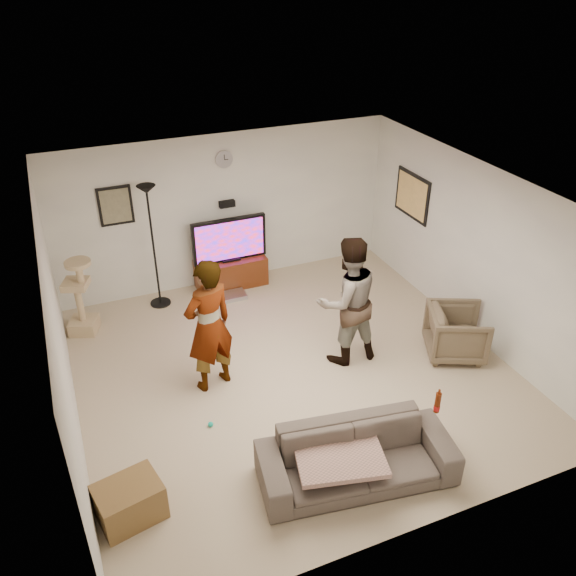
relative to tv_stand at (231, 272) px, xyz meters
name	(u,v)px	position (x,y,z in m)	size (l,w,h in m)	color
floor	(293,371)	(0.05, -2.50, -0.25)	(5.50, 5.50, 0.02)	tan
ceiling	(294,194)	(0.05, -2.50, 2.27)	(5.50, 5.50, 0.02)	white
wall_back	(226,210)	(0.05, 0.25, 1.01)	(5.50, 0.04, 2.50)	silver
wall_front	(419,439)	(0.05, -5.25, 1.01)	(5.50, 0.04, 2.50)	silver
wall_left	(60,340)	(-2.70, -2.50, 1.01)	(0.04, 5.50, 2.50)	silver
wall_right	(475,251)	(2.80, -2.50, 1.01)	(0.04, 5.50, 2.50)	silver
wall_clock	(224,159)	(0.05, 0.22, 1.86)	(0.26, 0.26, 0.04)	white
wall_speaker	(227,204)	(0.05, 0.19, 1.14)	(0.25, 0.10, 0.10)	black
picture_back	(116,206)	(-1.65, 0.23, 1.36)	(0.42, 0.03, 0.52)	#6E6A51
picture_right	(412,196)	(2.78, -0.90, 1.26)	(0.03, 0.78, 0.62)	tan
tv_stand	(231,272)	(0.00, 0.00, 0.00)	(1.16, 0.45, 0.48)	#461E0C
console_box	(233,296)	(-0.10, -0.40, -0.21)	(0.40, 0.30, 0.07)	#BABAC6
tv	(229,240)	(0.00, 0.00, 0.60)	(1.22, 0.08, 0.72)	black
tv_screen	(230,241)	(0.00, -0.04, 0.60)	(1.12, 0.01, 0.64)	red
floor_lamp	(154,248)	(-1.23, -0.12, 0.75)	(0.32, 0.32, 1.97)	black
cat_tree	(78,297)	(-2.42, -0.46, 0.35)	(0.38, 0.38, 1.18)	tan
person_left	(209,326)	(-1.01, -2.36, 0.66)	(0.66, 0.43, 1.81)	#BEBEBE
person_right	(347,301)	(0.82, -2.50, 0.66)	(0.88, 0.68, 1.81)	#2D5B97
sofa	(357,457)	(-0.05, -4.45, 0.06)	(2.06, 0.80, 0.60)	#4A413A
throw_blanket	(339,456)	(-0.26, -4.45, 0.16)	(0.90, 0.70, 0.06)	tan
beer_bottle	(438,403)	(0.89, -4.45, 0.48)	(0.06, 0.06, 0.25)	#5A1E08
armchair	(456,333)	(2.26, -3.02, 0.11)	(0.75, 0.77, 0.70)	brown
side_table	(130,502)	(-2.35, -4.03, -0.04)	(0.62, 0.46, 0.41)	brown
toy_ball	(211,424)	(-1.27, -3.11, -0.21)	(0.06, 0.06, 0.06)	#12B198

